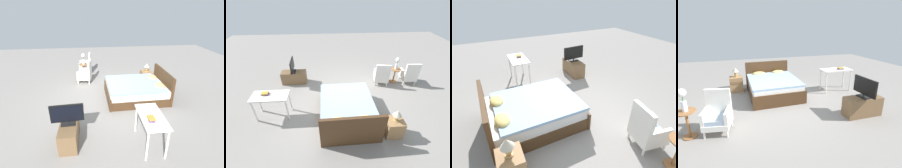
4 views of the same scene
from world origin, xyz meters
The scene contains 11 objects.
ground_plane centered at (0.00, 0.00, 0.00)m, with size 16.00×16.00×0.00m, color gray.
bed centered at (0.06, 1.12, 0.30)m, with size 1.63×2.05×0.96m.
armchair_by_window_right centered at (-1.52, -0.66, 0.37)m, with size 0.63×0.63×0.92m.
side_table centered at (-2.10, -0.75, 0.38)m, with size 0.40×0.40×0.60m.
flower_vase centered at (-2.10, -0.75, 0.90)m, with size 0.17×0.17×0.48m.
nightstand centered at (-1.11, 1.79, 0.26)m, with size 0.44×0.41×0.52m.
table_lamp centered at (-1.11, 1.79, 0.74)m, with size 0.22×0.22×0.33m.
tv_stand centered at (1.98, -0.98, 0.25)m, with size 0.96×0.40×0.50m.
tv_flatscreen centered at (1.98, -0.98, 0.76)m, with size 0.22×0.74×0.51m.
vanity_desk centered at (2.27, 0.87, 0.66)m, with size 1.04×0.52×0.78m.
book_stack centered at (2.41, 0.81, 0.81)m, with size 0.23×0.15×0.06m.
Camera 4 is at (-1.00, -4.35, 2.22)m, focal length 28.00 mm.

